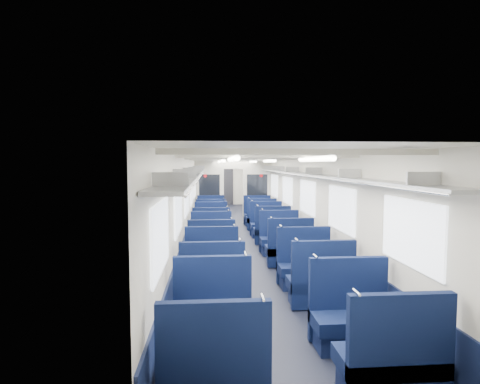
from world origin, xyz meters
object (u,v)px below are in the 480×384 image
at_px(seat_3, 351,319).
at_px(seat_16, 211,221).
at_px(seat_1, 392,364).
at_px(seat_6, 212,268).
at_px(seat_9, 289,251).
at_px(seat_17, 261,220).
at_px(seat_11, 280,240).
at_px(seat_7, 305,268).
at_px(seat_13, 272,232).
at_px(seat_10, 211,242).
at_px(end_door, 226,186).
at_px(seat_12, 211,234).
at_px(seat_2, 213,317).
at_px(seat_18, 211,216).
at_px(seat_19, 257,216).
at_px(seat_0, 214,376).
at_px(seat_15, 266,226).
at_px(seat_5, 321,285).
at_px(seat_14, 211,226).
at_px(seat_8, 212,253).
at_px(bulkhead, 233,190).
at_px(seat_4, 212,287).

distance_m(seat_3, seat_16, 8.27).
xyz_separation_m(seat_1, seat_6, (-1.66, 3.49, 0.00)).
distance_m(seat_9, seat_17, 4.54).
bearing_deg(seat_17, seat_16, -176.94).
bearing_deg(seat_11, seat_16, 116.54).
bearing_deg(seat_7, seat_9, 90.00).
relative_size(seat_11, seat_13, 1.00).
bearing_deg(seat_10, seat_1, -73.84).
bearing_deg(end_door, seat_12, -94.55).
bearing_deg(seat_12, seat_2, -90.00).
height_order(seat_6, seat_10, same).
distance_m(seat_18, seat_19, 1.67).
xyz_separation_m(seat_0, seat_6, (0.00, 3.55, 0.00)).
relative_size(seat_17, seat_19, 1.00).
bearing_deg(seat_15, seat_18, 125.35).
distance_m(seat_3, seat_18, 9.50).
height_order(seat_5, seat_13, same).
height_order(seat_5, seat_14, same).
bearing_deg(seat_15, seat_8, -115.69).
height_order(bulkhead, seat_13, bulkhead).
distance_m(seat_2, seat_19, 9.14).
xyz_separation_m(seat_1, seat_7, (0.00, 3.33, 0.00)).
bearing_deg(seat_15, seat_1, -90.00).
bearing_deg(seat_12, seat_10, -90.00).
bearing_deg(seat_12, seat_15, 37.83).
height_order(end_door, bulkhead, bulkhead).
height_order(seat_8, seat_15, same).
height_order(seat_1, seat_12, same).
bearing_deg(seat_4, seat_16, 90.00).
distance_m(seat_12, seat_17, 2.97).
distance_m(seat_0, seat_4, 2.46).
bearing_deg(seat_0, bulkhead, 85.62).
bearing_deg(seat_1, end_door, 92.76).
xyz_separation_m(bulkhead, seat_15, (0.83, -2.72, -0.90)).
height_order(seat_11, seat_18, same).
bearing_deg(seat_5, seat_17, 90.00).
relative_size(seat_1, seat_13, 1.00).
relative_size(seat_9, seat_11, 1.00).
bearing_deg(seat_7, end_door, 93.42).
distance_m(end_door, seat_2, 16.00).
distance_m(seat_12, seat_18, 3.63).
distance_m(seat_10, seat_12, 1.05).
height_order(seat_10, seat_17, same).
distance_m(seat_5, seat_9, 2.36).
distance_m(seat_10, seat_11, 1.66).
distance_m(seat_1, seat_3, 1.05).
bearing_deg(seat_5, seat_9, 90.00).
bearing_deg(seat_4, seat_18, 90.00).
xyz_separation_m(seat_5, seat_7, (0.00, 0.98, 0.00)).
bearing_deg(seat_9, seat_7, -90.00).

